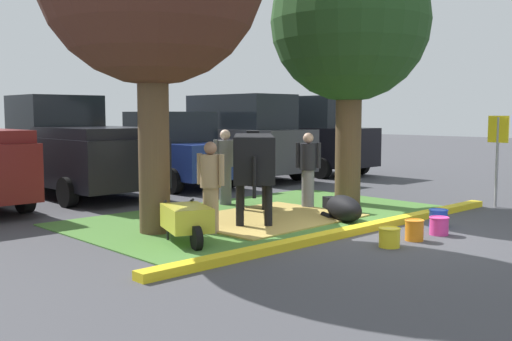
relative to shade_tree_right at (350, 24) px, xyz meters
name	(u,v)px	position (x,y,z in m)	size (l,w,h in m)	color
ground_plane	(364,232)	(-2.25, -2.11, -3.86)	(80.00, 80.00, 0.00)	#424247
grass_island	(262,216)	(-2.42, 0.17, -3.85)	(7.21, 4.21, 0.02)	#477A33
curb_yellow	(357,230)	(-2.42, -2.09, -3.80)	(8.41, 0.24, 0.12)	yellow
hay_bedding	(267,218)	(-2.62, -0.17, -3.83)	(3.20, 2.40, 0.04)	tan
shade_tree_right	(350,24)	(0.00, 0.00, 0.00)	(3.37, 3.37, 5.60)	brown
cow_holstein	(254,157)	(-2.70, 0.11, -2.70)	(2.40, 2.56, 1.61)	black
calf_lying	(343,208)	(-1.71, -1.23, -3.62)	(0.91, 1.31, 0.48)	black
person_handler	(308,168)	(-1.06, 0.20, -3.01)	(0.34, 0.46, 1.57)	slate
person_visitor_near	(225,165)	(-2.02, 1.73, -2.98)	(0.51, 0.34, 1.63)	slate
person_visitor_far	(211,185)	(-4.22, -0.49, -3.05)	(0.34, 0.52, 1.52)	#9E7F5B
wheelbarrow	(187,219)	(-4.96, -0.83, -3.47)	(0.99, 1.60, 0.63)	gold
parking_sign	(498,143)	(1.93, -2.42, -2.50)	(0.06, 0.44, 1.93)	#99999E
bucket_yellow	(389,237)	(-2.90, -3.04, -3.70)	(0.33, 0.33, 0.29)	yellow
bucket_orange	(414,230)	(-2.24, -3.05, -3.69)	(0.31, 0.31, 0.33)	orange
bucket_pink	(439,225)	(-1.55, -3.08, -3.70)	(0.33, 0.33, 0.30)	#EA3893
bucket_blue	(438,218)	(-0.97, -2.74, -3.69)	(0.33, 0.33, 0.31)	blue
pickup_truck_black	(71,149)	(-3.63, 5.62, -2.74)	(2.25, 5.41, 2.42)	black
sedan_blue	(170,150)	(-0.90, 5.37, -2.87)	(2.04, 4.41, 2.02)	navy
suv_dark_grey	(241,137)	(1.68, 5.36, -2.59)	(2.15, 4.61, 2.52)	#3D3D42
suv_black	(306,135)	(4.42, 5.16, -2.59)	(2.15, 4.61, 2.52)	black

